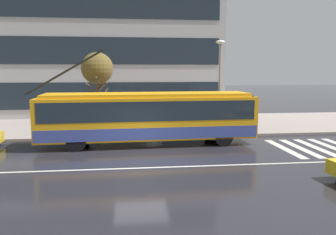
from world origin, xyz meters
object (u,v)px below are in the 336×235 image
(pedestrian_at_shelter, at_px, (64,109))
(street_lamp, at_px, (220,78))
(bus_shelter, at_px, (131,104))
(pedestrian_approaching_curb, at_px, (74,117))
(pedestrian_waiting_by_pole, at_px, (125,115))
(trolleybus, at_px, (148,116))
(street_tree_bare, at_px, (97,70))
(pedestrian_walking_past, at_px, (164,106))

(pedestrian_at_shelter, xyz_separation_m, street_lamp, (9.73, -0.40, 1.88))
(bus_shelter, relative_size, pedestrian_approaching_curb, 2.45)
(bus_shelter, height_order, street_lamp, street_lamp)
(pedestrian_waiting_by_pole, xyz_separation_m, street_lamp, (6.00, -2.34, 2.58))
(trolleybus, relative_size, street_tree_bare, 2.42)
(trolleybus, bearing_deg, pedestrian_approaching_curb, 143.21)
(pedestrian_at_shelter, xyz_separation_m, street_tree_bare, (1.99, 0.98, 2.42))
(street_lamp, bearing_deg, pedestrian_at_shelter, 177.62)
(pedestrian_at_shelter, distance_m, street_lamp, 9.92)
(street_lamp, bearing_deg, bus_shelter, 165.38)
(pedestrian_walking_past, xyz_separation_m, street_tree_bare, (-4.39, -0.94, 2.51))
(bus_shelter, height_order, pedestrian_approaching_curb, bus_shelter)
(pedestrian_at_shelter, xyz_separation_m, pedestrian_waiting_by_pole, (3.72, 1.93, -0.70))
(pedestrian_walking_past, bearing_deg, pedestrian_at_shelter, -163.31)
(street_tree_bare, bearing_deg, bus_shelter, 1.96)
(trolleybus, relative_size, pedestrian_walking_past, 6.46)
(trolleybus, bearing_deg, street_lamp, 24.14)
(bus_shelter, distance_m, pedestrian_waiting_by_pole, 1.32)
(pedestrian_waiting_by_pole, xyz_separation_m, street_tree_bare, (-1.73, -0.96, 3.11))
(pedestrian_at_shelter, bearing_deg, street_lamp, -2.38)
(pedestrian_walking_past, distance_m, street_lamp, 4.52)
(pedestrian_at_shelter, bearing_deg, street_tree_bare, 26.14)
(bus_shelter, distance_m, pedestrian_approaching_curb, 3.82)
(trolleybus, xyz_separation_m, pedestrian_at_shelter, (-5.07, 2.49, 0.19))
(pedestrian_walking_past, height_order, street_tree_bare, street_tree_bare)
(pedestrian_at_shelter, height_order, pedestrian_walking_past, pedestrian_at_shelter)
(trolleybus, xyz_separation_m, bus_shelter, (-0.92, 3.54, 0.38))
(pedestrian_walking_past, bearing_deg, street_tree_bare, -167.97)
(pedestrian_approaching_curb, bearing_deg, street_lamp, -8.50)
(pedestrian_approaching_curb, bearing_deg, bus_shelter, 0.99)
(bus_shelter, bearing_deg, street_lamp, -14.62)
(trolleybus, relative_size, pedestrian_approaching_curb, 7.45)
(pedestrian_walking_past, bearing_deg, street_lamp, -34.73)
(street_lamp, xyz_separation_m, street_tree_bare, (-7.74, 1.38, 0.53))
(street_tree_bare, bearing_deg, street_lamp, -10.13)
(trolleybus, height_order, pedestrian_waiting_by_pole, trolleybus)
(pedestrian_approaching_curb, distance_m, street_lamp, 9.75)
(pedestrian_at_shelter, relative_size, street_lamp, 0.34)
(pedestrian_walking_past, relative_size, pedestrian_waiting_by_pole, 1.19)
(pedestrian_at_shelter, distance_m, pedestrian_approaching_curb, 1.26)
(street_lamp, bearing_deg, trolleybus, -155.86)
(trolleybus, distance_m, pedestrian_walking_past, 4.60)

